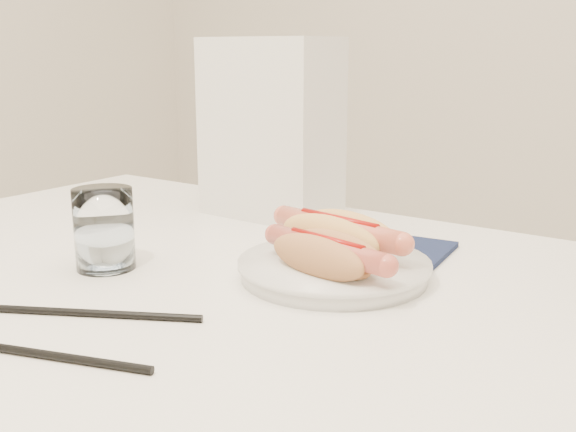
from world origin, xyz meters
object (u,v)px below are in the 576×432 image
Objects in this scene: napkin_box at (271,129)px; plate at (334,271)px; hotdog_left at (339,235)px; water_glass at (104,229)px; hotdog_right at (327,255)px; table at (223,330)px.

plate is at bearing -38.81° from napkin_box.
napkin_box is (-0.23, 0.17, 0.09)m from hotdog_left.
napkin_box is at bearing 89.94° from water_glass.
hotdog_left is 1.11× the size of hotdog_right.
table is 0.14m from plate.
water_glass is 0.34m from napkin_box.
water_glass is 0.36× the size of napkin_box.
hotdog_left is 1.90× the size of water_glass.
table is 0.18m from water_glass.
napkin_box is (0.00, 0.33, 0.09)m from water_glass.
napkin_box is at bearing 139.49° from plate.
hotdog_right reaches higher than table.
hotdog_right is (0.11, 0.04, 0.10)m from table.
hotdog_left is 0.30m from napkin_box.
hotdog_right is at bearing -71.53° from plate.
table is at bearing 17.50° from water_glass.
table is 7.24× the size of hotdog_right.
table is 12.40× the size of water_glass.
napkin_box reaches higher than hotdog_left.
hotdog_right is at bearing -42.00° from napkin_box.
table is 0.37m from napkin_box.
hotdog_left is at bearing 53.25° from table.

